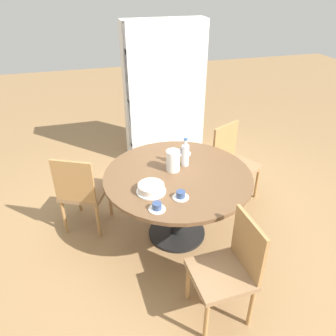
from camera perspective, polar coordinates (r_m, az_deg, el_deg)
ground_plane at (r=3.45m, az=1.54°, el=-11.27°), size 14.00×14.00×0.00m
dining_table at (r=3.09m, az=1.69°, el=-3.29°), size 1.37×1.37×0.72m
chair_a at (r=2.54m, az=10.55°, el=-16.75°), size 0.44×0.44×0.87m
chair_b at (r=3.81m, az=11.23°, el=1.20°), size 0.57×0.57×0.87m
chair_c at (r=3.35m, az=-14.74°, el=-3.78°), size 0.56×0.56×0.87m
bookshelf at (r=4.48m, az=-0.66°, el=12.57°), size 1.06×0.28×1.84m
coffee_pot at (r=3.02m, az=0.88°, el=1.43°), size 0.13×0.13×0.24m
water_bottle at (r=3.10m, az=3.00°, el=2.36°), size 0.07×0.07×0.28m
cake_main at (r=2.76m, az=-2.97°, el=-3.55°), size 0.25×0.25×0.07m
cup_a at (r=2.70m, az=2.23°, el=-4.77°), size 0.14×0.14×0.06m
cup_b at (r=3.35m, az=2.84°, el=2.88°), size 0.14×0.14×0.06m
cup_c at (r=2.57m, az=-1.93°, el=-6.80°), size 0.14×0.14×0.06m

